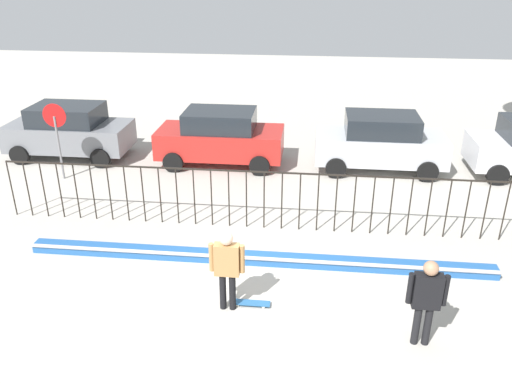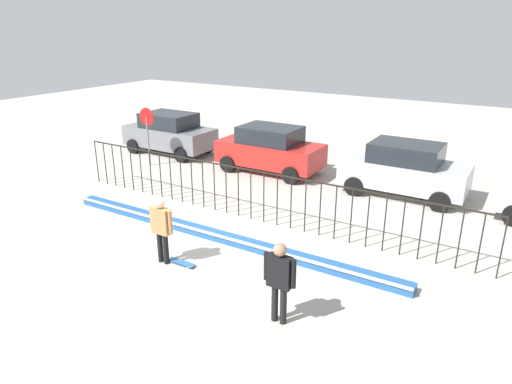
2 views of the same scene
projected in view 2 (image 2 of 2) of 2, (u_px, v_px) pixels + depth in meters
name	position (u px, v px, depth m)	size (l,w,h in m)	color
ground_plane	(192.00, 256.00, 12.26)	(60.00, 60.00, 0.00)	#ADA89E
bowl_coping_ledge	(218.00, 236.00, 13.14)	(11.00, 0.40, 0.27)	#235699
perimeter_fence	(251.00, 188.00, 14.27)	(14.04, 0.04, 1.62)	black
skateboarder	(161.00, 224.00, 11.57)	(0.72, 0.27, 1.78)	black
skateboard	(181.00, 262.00, 11.80)	(0.80, 0.20, 0.07)	#26598C
camera_operator	(280.00, 276.00, 9.20)	(0.72, 0.27, 1.78)	black
parked_car_gray	(170.00, 133.00, 21.71)	(4.30, 2.12, 1.90)	slate
parked_car_red	(270.00, 149.00, 18.93)	(4.30, 2.12, 1.90)	#B2231E
parked_car_silver	(404.00, 169.00, 16.32)	(4.30, 2.12, 1.90)	#B7BABF
stop_sign	(147.00, 129.00, 19.56)	(0.76, 0.07, 2.50)	slate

